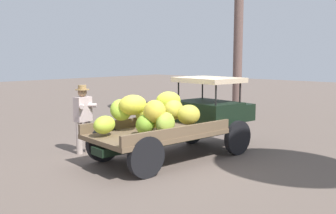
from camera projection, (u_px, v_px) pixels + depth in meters
ground_plane at (161, 157)px, 9.18m from camera, size 60.00×60.00×0.00m
truck at (181, 118)px, 9.14m from camera, size 4.57×2.13×1.86m
farmer at (83, 115)px, 9.42m from camera, size 0.53×0.47×1.69m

